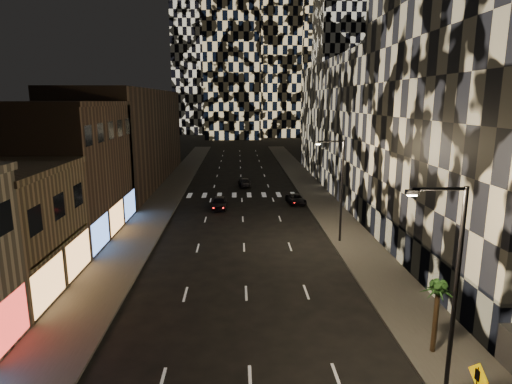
{
  "coord_description": "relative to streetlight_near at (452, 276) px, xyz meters",
  "views": [
    {
      "loc": [
        -0.46,
        -6.22,
        12.48
      ],
      "look_at": [
        0.82,
        23.9,
        6.0
      ],
      "focal_mm": 30.0,
      "sensor_mm": 36.0,
      "label": 1
    }
  ],
  "objects": [
    {
      "name": "midrise_filler_right",
      "position": [
        11.65,
        47.0,
        3.65
      ],
      "size": [
        16.0,
        40.0,
        18.0
      ],
      "primitive_type": "cube",
      "color": "#232326",
      "rests_on": "ground"
    },
    {
      "name": "streetlight_near",
      "position": [
        0.0,
        0.0,
        0.0
      ],
      "size": [
        2.55,
        0.25,
        9.0
      ],
      "color": "black",
      "rests_on": "sidewalk_right"
    },
    {
      "name": "sidewalk_left",
      "position": [
        -18.35,
        40.0,
        -5.28
      ],
      "size": [
        4.0,
        120.0,
        0.15
      ],
      "primitive_type": "cube",
      "color": "#47443F",
      "rests_on": "ground"
    },
    {
      "name": "midrise_base",
      "position": [
        3.95,
        14.5,
        -3.85
      ],
      "size": [
        0.6,
        25.0,
        3.0
      ],
      "primitive_type": "cube",
      "color": "#383838",
      "rests_on": "ground"
    },
    {
      "name": "curb_left",
      "position": [
        -16.25,
        40.0,
        -5.28
      ],
      "size": [
        0.2,
        120.0,
        0.15
      ],
      "primitive_type": "cube",
      "color": "#4C4C47",
      "rests_on": "ground"
    },
    {
      "name": "car_dark_midlane",
      "position": [
        -11.06,
        32.57,
        -4.62
      ],
      "size": [
        1.73,
        4.31,
        1.47
      ],
      "primitive_type": "imported",
      "rotation": [
        0.0,
        0.0,
        0.0
      ],
      "color": "black",
      "rests_on": "ground"
    },
    {
      "name": "curb_right",
      "position": [
        -0.45,
        40.0,
        -5.28
      ],
      "size": [
        0.2,
        120.0,
        0.15
      ],
      "primitive_type": "cube",
      "color": "#4C4C47",
      "rests_on": "ground"
    },
    {
      "name": "palm_tree",
      "position": [
        0.88,
        2.71,
        -2.09
      ],
      "size": [
        1.91,
        1.92,
        3.77
      ],
      "color": "#47331E",
      "rests_on": "sidewalk_right"
    },
    {
      "name": "sidewalk_right",
      "position": [
        1.65,
        40.0,
        -5.28
      ],
      "size": [
        4.0,
        120.0,
        0.15
      ],
      "primitive_type": "cube",
      "color": "#47443F",
      "rests_on": "ground"
    },
    {
      "name": "retail_filler_left",
      "position": [
        -25.35,
        50.0,
        1.65
      ],
      "size": [
        10.0,
        40.0,
        14.0
      ],
      "primitive_type": "cube",
      "color": "brown",
      "rests_on": "ground"
    },
    {
      "name": "car_dark_oncoming",
      "position": [
        -7.85,
        46.06,
        -4.75
      ],
      "size": [
        1.95,
        4.25,
        1.2
      ],
      "primitive_type": "imported",
      "rotation": [
        0.0,
        0.0,
        3.21
      ],
      "color": "black",
      "rests_on": "ground"
    },
    {
      "name": "car_dark_rightlane",
      "position": [
        -1.73,
        34.63,
        -4.77
      ],
      "size": [
        2.38,
        4.38,
        1.17
      ],
      "primitive_type": "imported",
      "rotation": [
        0.0,
        0.0,
        0.11
      ],
      "color": "black",
      "rests_on": "ground"
    },
    {
      "name": "streetlight_far",
      "position": [
        0.0,
        20.0,
        0.0
      ],
      "size": [
        2.55,
        0.25,
        9.0
      ],
      "color": "black",
      "rests_on": "sidewalk_right"
    },
    {
      "name": "retail_brown",
      "position": [
        -25.35,
        23.5,
        0.65
      ],
      "size": [
        10.0,
        15.0,
        12.0
      ],
      "primitive_type": "cube",
      "color": "brown",
      "rests_on": "ground"
    }
  ]
}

